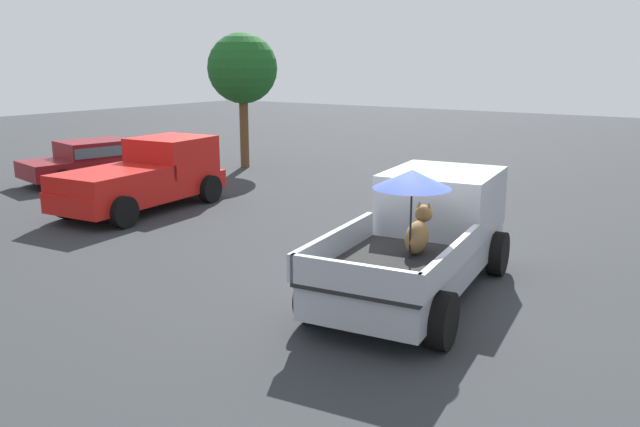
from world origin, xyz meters
The scene contains 5 objects.
ground_plane centered at (0.00, 0.00, 0.00)m, with size 80.00×80.00×0.00m, color #2D3033.
pickup_truck_main centered at (0.46, 0.05, 0.96)m, with size 5.25×2.77×2.26m.
pickup_truck_far centered at (1.93, 8.74, 0.87)m, with size 4.95×2.52×1.80m.
parked_sedan_near centered at (3.64, 13.27, 0.74)m, with size 4.57×2.63×1.33m.
tree_by_lot centered at (8.59, 11.15, 3.53)m, with size 2.50×2.50×4.82m.
Camera 1 is at (-9.26, -4.44, 3.81)m, focal length 36.19 mm.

